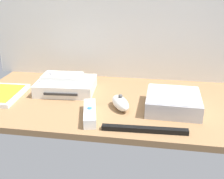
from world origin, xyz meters
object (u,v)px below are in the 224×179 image
Objects in this scene: game_console at (66,86)px; game_case at (2,94)px; remote_wand at (90,113)px; sensor_bar at (144,130)px; remote_classic_pad at (62,77)px; mini_computer at (173,102)px; remote_nunchuk at (120,103)px.

game_case is (-21.41, -8.48, -1.44)cm from game_console.
sensor_bar is (16.95, -5.74, -0.81)cm from remote_wand.
game_case is 22.39cm from remote_classic_pad.
game_console is 1.45× the size of remote_wand.
game_case is 0.82× the size of sensor_bar.
mini_computer is 41.69cm from remote_classic_pad.
remote_nunchuk is 26.69cm from remote_classic_pad.
remote_classic_pad is at bearing 123.83° from remote_nunchuk.
sensor_bar is at bearing -32.25° from remote_wand.
remote_wand is 17.92cm from sensor_bar.
remote_classic_pad is at bearing 113.89° from remote_wand.
sensor_bar is at bearing -41.31° from remote_classic_pad.
mini_computer is 27.17cm from remote_wand.
game_case is at bearing 147.15° from remote_nunchuk.
remote_wand is at bearing -158.45° from mini_computer.
remote_classic_pad reaches higher than sensor_bar.
game_console is 39.99cm from mini_computer.
game_console is at bearing 19.05° from game_case.
remote_wand is 11.39cm from remote_nunchuk.
game_console is at bearing 166.71° from mini_computer.
mini_computer is 0.89× the size of game_case.
mini_computer reaches higher than game_console.
remote_classic_pad is at bearing 22.09° from game_case.
game_console is 1.27× the size of mini_computer.
remote_wand is 0.63× the size of sensor_bar.
game_console is 24.84cm from remote_nunchuk.
game_console is at bearing 123.60° from remote_nunchuk.
mini_computer reaches higher than sensor_bar.
sensor_bar is at bearing -20.09° from game_case.
game_console is 3.60cm from remote_classic_pad.
remote_classic_pad reaches higher than game_console.
remote_wand is at bearing -19.51° from game_case.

